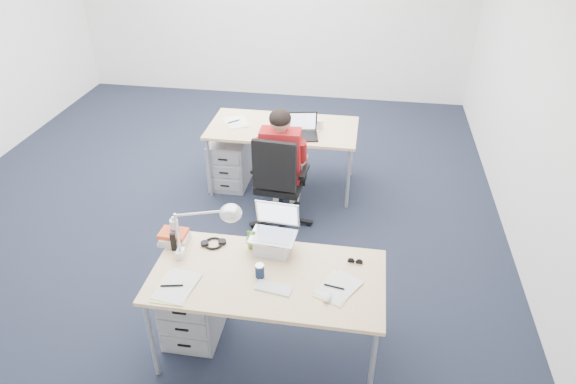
{
  "coord_description": "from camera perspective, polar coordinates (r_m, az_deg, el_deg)",
  "views": [
    {
      "loc": [
        1.51,
        -4.27,
        3.07
      ],
      "look_at": [
        0.94,
        -0.77,
        0.85
      ],
      "focal_mm": 32.0,
      "sensor_mm": 36.0,
      "label": 1
    }
  ],
  "objects": [
    {
      "name": "silver_laptop",
      "position": [
        3.65,
        -1.68,
        -4.42
      ],
      "size": [
        0.34,
        0.28,
        0.34
      ],
      "primitive_type": null,
      "rotation": [
        0.0,
        0.0,
        -0.08
      ],
      "color": "silver",
      "rests_on": "desk_near"
    },
    {
      "name": "water_bottle",
      "position": [
        3.89,
        -12.48,
        -4.0
      ],
      "size": [
        0.08,
        0.08,
        0.21
      ],
      "primitive_type": "cylinder",
      "rotation": [
        0.0,
        0.0,
        0.24
      ],
      "color": "silver",
      "rests_on": "desk_near"
    },
    {
      "name": "floor",
      "position": [
        5.47,
        -8.53,
        -2.48
      ],
      "size": [
        7.0,
        7.0,
        0.0
      ],
      "primitive_type": "plane",
      "color": "black",
      "rests_on": "ground"
    },
    {
      "name": "cordless_phone",
      "position": [
        3.81,
        -12.61,
        -5.44
      ],
      "size": [
        0.04,
        0.03,
        0.15
      ],
      "primitive_type": "cube",
      "rotation": [
        0.0,
        0.0,
        0.24
      ],
      "color": "black",
      "rests_on": "desk_near"
    },
    {
      "name": "wireless_keyboard",
      "position": [
        3.45,
        -1.6,
        -10.61
      ],
      "size": [
        0.25,
        0.14,
        0.01
      ],
      "primitive_type": "cube",
      "rotation": [
        0.0,
        0.0,
        -0.16
      ],
      "color": "white",
      "rests_on": "desk_near"
    },
    {
      "name": "book_stack",
      "position": [
        3.9,
        -12.54,
        -4.94
      ],
      "size": [
        0.24,
        0.2,
        0.09
      ],
      "primitive_type": "cube",
      "rotation": [
        0.0,
        0.0,
        -0.19
      ],
      "color": "silver",
      "rests_on": "desk_near"
    },
    {
      "name": "drawer_pedestal_near",
      "position": [
        4.06,
        -10.46,
        -12.22
      ],
      "size": [
        0.4,
        0.5,
        0.55
      ],
      "primitive_type": "cube",
      "color": "#A5A8AA",
      "rests_on": "ground"
    },
    {
      "name": "desk_far",
      "position": [
        5.6,
        -0.58,
        6.83
      ],
      "size": [
        1.6,
        0.8,
        0.73
      ],
      "color": "tan",
      "rests_on": "ground"
    },
    {
      "name": "computer_mouse",
      "position": [
        3.38,
        4.36,
        -11.52
      ],
      "size": [
        0.07,
        0.1,
        0.03
      ],
      "primitive_type": "ellipsoid",
      "rotation": [
        0.0,
        0.0,
        -0.05
      ],
      "color": "white",
      "rests_on": "desk_near"
    },
    {
      "name": "papers_right",
      "position": [
        3.46,
        5.48,
        -10.59
      ],
      "size": [
        0.32,
        0.36,
        0.01
      ],
      "primitive_type": "cube",
      "rotation": [
        0.0,
        0.0,
        -0.49
      ],
      "color": "#F6FF93",
      "rests_on": "desk_near"
    },
    {
      "name": "seated_person",
      "position": [
        5.11,
        -0.6,
        3.31
      ],
      "size": [
        0.39,
        0.68,
        1.23
      ],
      "rotation": [
        0.0,
        0.0,
        0.02
      ],
      "color": "#A31719",
      "rests_on": "ground"
    },
    {
      "name": "sunglasses",
      "position": [
        3.67,
        7.47,
        -7.67
      ],
      "size": [
        0.11,
        0.06,
        0.03
      ],
      "primitive_type": null,
      "rotation": [
        0.0,
        0.0,
        -0.07
      ],
      "color": "black",
      "rests_on": "desk_near"
    },
    {
      "name": "far_cup",
      "position": [
        5.52,
        3.59,
        7.48
      ],
      "size": [
        0.09,
        0.09,
        0.1
      ],
      "primitive_type": "cylinder",
      "rotation": [
        0.0,
        0.0,
        0.31
      ],
      "color": "white",
      "rests_on": "desk_far"
    },
    {
      "name": "headphones",
      "position": [
        3.84,
        -8.28,
        -5.6
      ],
      "size": [
        0.22,
        0.2,
        0.03
      ],
      "primitive_type": null,
      "rotation": [
        0.0,
        0.0,
        0.32
      ],
      "color": "black",
      "rests_on": "desk_near"
    },
    {
      "name": "far_papers",
      "position": [
        5.7,
        -5.84,
        7.69
      ],
      "size": [
        0.34,
        0.38,
        0.01
      ],
      "primitive_type": "cube",
      "rotation": [
        0.0,
        0.0,
        0.49
      ],
      "color": "white",
      "rests_on": "desk_far"
    },
    {
      "name": "dark_laptop",
      "position": [
        5.3,
        1.42,
        7.35
      ],
      "size": [
        0.41,
        0.4,
        0.26
      ],
      "primitive_type": null,
      "rotation": [
        0.0,
        0.0,
        0.18
      ],
      "color": "black",
      "rests_on": "desk_far"
    },
    {
      "name": "drawer_pedestal_far",
      "position": [
        5.85,
        -6.47,
        3.31
      ],
      "size": [
        0.4,
        0.5,
        0.55
      ],
      "primitive_type": "cube",
      "color": "#A5A8AA",
      "rests_on": "ground"
    },
    {
      "name": "desk_near",
      "position": [
        3.58,
        -2.29,
        -9.77
      ],
      "size": [
        1.6,
        0.8,
        0.73
      ],
      "color": "tan",
      "rests_on": "ground"
    },
    {
      "name": "papers_left",
      "position": [
        3.53,
        -12.44,
        -10.29
      ],
      "size": [
        0.25,
        0.34,
        0.01
      ],
      "primitive_type": "cube",
      "rotation": [
        0.0,
        0.0,
        -0.1
      ],
      "color": "#F6FF93",
      "rests_on": "desk_near"
    },
    {
      "name": "desk_lamp",
      "position": [
        3.58,
        -9.98,
        -4.22
      ],
      "size": [
        0.47,
        0.25,
        0.5
      ],
      "primitive_type": null,
      "rotation": [
        0.0,
        0.0,
        0.2
      ],
      "color": "silver",
      "rests_on": "desk_near"
    },
    {
      "name": "bear_figurine",
      "position": [
        3.75,
        -4.08,
        -5.27
      ],
      "size": [
        0.1,
        0.08,
        0.15
      ],
      "primitive_type": null,
      "rotation": [
        0.0,
        0.0,
        0.34
      ],
      "color": "#326A1C",
      "rests_on": "desk_near"
    },
    {
      "name": "office_chair",
      "position": [
        5.13,
        -0.91,
        -0.83
      ],
      "size": [
        0.7,
        0.7,
        1.02
      ],
      "rotation": [
        0.0,
        0.0,
        -0.09
      ],
      "color": "black",
      "rests_on": "ground"
    },
    {
      "name": "can_koozie",
      "position": [
        3.51,
        -3.16,
        -8.73
      ],
      "size": [
        0.06,
        0.06,
        0.1
      ],
      "primitive_type": "cylinder",
      "rotation": [
        0.0,
        0.0,
        0.03
      ],
      "color": "#142341",
      "rests_on": "desk_near"
    },
    {
      "name": "room",
      "position": [
        4.73,
        -10.22,
        14.88
      ],
      "size": [
        6.02,
        7.02,
        2.8
      ],
      "color": "white",
      "rests_on": "ground"
    }
  ]
}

